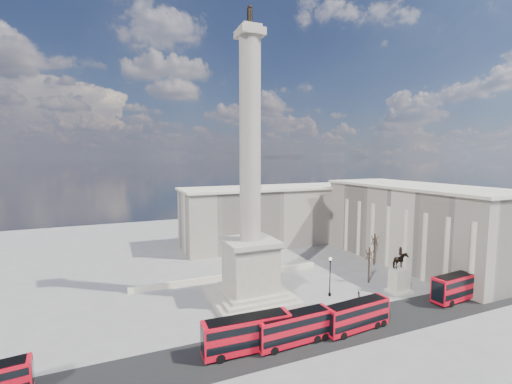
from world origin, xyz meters
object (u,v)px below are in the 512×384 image
object	(u,v)px
victorian_lamp	(330,273)
pedestrian_crossing	(338,310)
red_bus_b	(247,334)
red_bus_d	(459,286)
pedestrian_standing	(358,295)
nelsons_column	(250,228)
pedestrian_walking	(346,309)
red_bus_a	(294,328)
red_bus_c	(357,315)
equestrian_statue	(399,277)

from	to	relation	value
victorian_lamp	pedestrian_crossing	bearing A→B (deg)	-114.44
red_bus_b	pedestrian_crossing	size ratio (longest dim) A/B	7.65
red_bus_d	pedestrian_standing	xyz separation A→B (m)	(-16.29, 6.93, -1.73)
pedestrian_standing	red_bus_d	bearing A→B (deg)	114.83
nelsons_column	pedestrian_crossing	bearing A→B (deg)	-45.52
red_bus_d	pedestrian_crossing	xyz separation A→B (m)	(-23.11, 3.49, -1.73)
pedestrian_walking	nelsons_column	bearing A→B (deg)	113.83
nelsons_column	red_bus_d	world-z (taller)	nelsons_column
pedestrian_standing	nelsons_column	bearing A→B (deg)	-65.29
pedestrian_standing	red_bus_a	bearing A→B (deg)	-16.82
red_bus_c	pedestrian_walking	xyz separation A→B (m)	(1.58, 4.60, -1.35)
pedestrian_standing	pedestrian_crossing	size ratio (longest dim) A/B	1.00
victorian_lamp	pedestrian_walking	world-z (taller)	victorian_lamp
nelsons_column	pedestrian_crossing	xyz separation A→B (m)	(10.78, -10.98, -12.15)
red_bus_b	victorian_lamp	bearing A→B (deg)	30.27
pedestrian_crossing	red_bus_c	bearing A→B (deg)	129.79
red_bus_c	pedestrian_walking	world-z (taller)	red_bus_c
pedestrian_walking	pedestrian_standing	xyz separation A→B (m)	(5.70, 3.96, -0.14)
nelsons_column	red_bus_a	xyz separation A→B (m)	(0.02, -15.85, -10.64)
nelsons_column	pedestrian_walking	distance (m)	20.46
equestrian_statue	pedestrian_walking	bearing A→B (deg)	-166.04
red_bus_c	pedestrian_standing	size ratio (longest dim) A/B	7.07
pedestrian_walking	victorian_lamp	bearing A→B (deg)	52.84
victorian_lamp	red_bus_b	bearing A→B (deg)	-151.73
red_bus_b	victorian_lamp	distance (m)	23.14
red_bus_a	pedestrian_crossing	xyz separation A→B (m)	(10.76, 4.87, -1.52)
red_bus_d	pedestrian_crossing	world-z (taller)	red_bus_d
red_bus_b	red_bus_d	distance (m)	40.36
pedestrian_walking	pedestrian_crossing	xyz separation A→B (m)	(-1.12, 0.52, -0.13)
victorian_lamp	red_bus_a	bearing A→B (deg)	-139.95
red_bus_c	red_bus_d	xyz separation A→B (m)	(23.57, 1.63, 0.24)
red_bus_a	pedestrian_crossing	distance (m)	11.91
nelsons_column	red_bus_c	size ratio (longest dim) A/B	4.63
victorian_lamp	pedestrian_crossing	xyz separation A→B (m)	(-3.07, -6.76, -3.47)
red_bus_a	pedestrian_walking	bearing A→B (deg)	17.72
red_bus_a	nelsons_column	bearing A→B (deg)	87.69
victorian_lamp	pedestrian_standing	size ratio (longest dim) A/B	4.73
red_bus_d	pedestrian_standing	size ratio (longest dim) A/B	7.81
red_bus_a	red_bus_b	distance (m)	6.52
red_bus_a	pedestrian_crossing	world-z (taller)	red_bus_a
pedestrian_crossing	victorian_lamp	bearing A→B (deg)	-69.52
red_bus_a	equestrian_statue	distance (m)	27.93
nelsons_column	red_bus_d	distance (m)	38.30
equestrian_statue	pedestrian_crossing	distance (m)	16.45
nelsons_column	pedestrian_standing	size ratio (longest dim) A/B	32.77
red_bus_b	pedestrian_standing	xyz separation A→B (m)	(24.07, 7.61, -1.71)
pedestrian_crossing	pedestrian_walking	bearing A→B (deg)	-159.83
red_bus_c	pedestrian_standing	bearing A→B (deg)	44.61
red_bus_b	pedestrian_standing	world-z (taller)	red_bus_b
red_bus_c	pedestrian_crossing	world-z (taller)	red_bus_c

